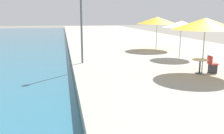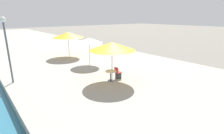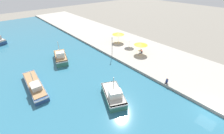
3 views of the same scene
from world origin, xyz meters
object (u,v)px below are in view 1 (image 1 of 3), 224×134
at_px(lamppost, 81,13).
at_px(cafe_chair_left, 212,67).
at_px(cafe_umbrella_white, 181,24).
at_px(cafe_umbrella_pink, 205,24).
at_px(cafe_table, 200,63).
at_px(cafe_umbrella_striped, 157,20).

bearing_deg(lamppost, cafe_chair_left, -32.67).
bearing_deg(cafe_umbrella_white, cafe_chair_left, -96.98).
height_order(cafe_umbrella_pink, cafe_table, cafe_umbrella_pink).
bearing_deg(cafe_umbrella_pink, cafe_table, -161.80).
bearing_deg(cafe_table, cafe_chair_left, 0.70).
xyz_separation_m(cafe_table, lamppost, (-5.71, 4.13, 2.56)).
bearing_deg(cafe_umbrella_white, cafe_umbrella_pink, -103.23).
xyz_separation_m(cafe_umbrella_white, lamppost, (-7.05, -0.89, 0.74)).
xyz_separation_m(cafe_umbrella_pink, cafe_chair_left, (0.55, -0.05, -2.21)).
bearing_deg(lamppost, cafe_umbrella_white, 7.17).
bearing_deg(cafe_umbrella_striped, lamppost, -142.48).
height_order(cafe_umbrella_striped, lamppost, lamppost).
relative_size(cafe_table, lamppost, 0.18).
bearing_deg(cafe_chair_left, lamppost, -123.37).
bearing_deg(cafe_chair_left, cafe_umbrella_striped, 176.01).
xyz_separation_m(cafe_umbrella_white, cafe_table, (-1.34, -5.02, -1.82)).
xyz_separation_m(cafe_umbrella_striped, cafe_chair_left, (-0.54, -9.48, -2.20)).
relative_size(cafe_umbrella_pink, cafe_chair_left, 3.67).
relative_size(cafe_umbrella_pink, lamppost, 0.73).
distance_m(cafe_table, cafe_chair_left, 0.75).
bearing_deg(cafe_umbrella_striped, cafe_table, -97.60).
height_order(cafe_umbrella_white, cafe_umbrella_striped, cafe_umbrella_striped).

